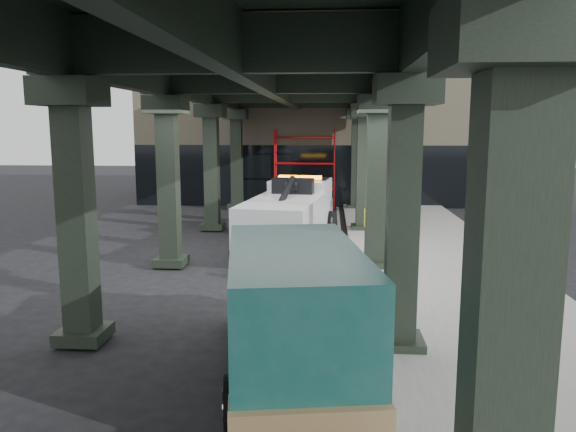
% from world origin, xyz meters
% --- Properties ---
extents(ground, '(90.00, 90.00, 0.00)m').
position_xyz_m(ground, '(0.00, 0.00, 0.00)').
color(ground, black).
rests_on(ground, ground).
extents(sidewalk, '(5.00, 40.00, 0.15)m').
position_xyz_m(sidewalk, '(4.50, 2.00, 0.07)').
color(sidewalk, gray).
rests_on(sidewalk, ground).
extents(lane_stripe, '(0.12, 38.00, 0.01)m').
position_xyz_m(lane_stripe, '(1.70, 2.00, 0.01)').
color(lane_stripe, silver).
rests_on(lane_stripe, ground).
extents(viaduct, '(7.40, 32.00, 6.40)m').
position_xyz_m(viaduct, '(-0.40, 2.00, 5.46)').
color(viaduct, black).
rests_on(viaduct, ground).
extents(building, '(22.00, 10.00, 8.00)m').
position_xyz_m(building, '(2.00, 20.00, 4.00)').
color(building, '#C6B793').
rests_on(building, ground).
extents(scaffolding, '(3.08, 0.88, 4.00)m').
position_xyz_m(scaffolding, '(0.00, 14.64, 2.11)').
color(scaffolding, red).
rests_on(scaffolding, ground).
extents(tow_truck, '(2.99, 7.71, 2.47)m').
position_xyz_m(tow_truck, '(-0.03, 5.16, 1.20)').
color(tow_truck, black).
rests_on(tow_truck, ground).
extents(towed_van, '(2.97, 5.79, 2.24)m').
position_xyz_m(towed_van, '(0.71, -5.07, 1.21)').
color(towed_van, '#134541').
rests_on(towed_van, ground).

